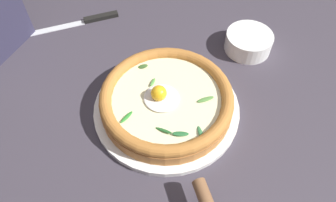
% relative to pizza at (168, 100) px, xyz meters
% --- Properties ---
extents(ground_plane, '(2.40, 2.40, 0.03)m').
position_rel_pizza_xyz_m(ground_plane, '(0.00, -0.04, -0.05)').
color(ground_plane, '#3D3741').
rests_on(ground_plane, ground).
extents(pizza_plate, '(0.29, 0.29, 0.01)m').
position_rel_pizza_xyz_m(pizza_plate, '(-0.00, -0.00, -0.03)').
color(pizza_plate, white).
rests_on(pizza_plate, ground).
extents(pizza, '(0.26, 0.26, 0.06)m').
position_rel_pizza_xyz_m(pizza, '(0.00, 0.00, 0.00)').
color(pizza, '#BE7739').
rests_on(pizza, pizza_plate).
extents(side_bowl, '(0.11, 0.11, 0.04)m').
position_rel_pizza_xyz_m(side_bowl, '(-0.05, -0.25, -0.01)').
color(side_bowl, white).
rests_on(side_bowl, ground).
extents(table_knife, '(0.15, 0.20, 0.01)m').
position_rel_pizza_xyz_m(table_knife, '(0.33, -0.11, -0.03)').
color(table_knife, silver).
rests_on(table_knife, ground).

